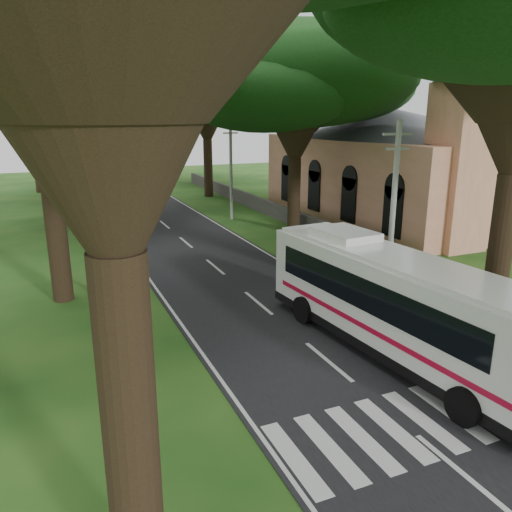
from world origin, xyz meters
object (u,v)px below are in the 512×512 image
at_px(pole_near, 393,210).
at_px(pole_mid, 231,167).
at_px(distant_car_c, 128,171).
at_px(church, 395,157).
at_px(pole_far, 169,151).
at_px(coach_bus, 396,303).
at_px(pedestrian, 105,285).
at_px(distant_car_a, 130,197).
at_px(distant_car_b, 87,177).

height_order(pole_near, pole_mid, same).
bearing_deg(distant_car_c, church, 117.20).
bearing_deg(pole_far, coach_bus, -93.98).
relative_size(pole_far, coach_bus, 0.65).
bearing_deg(pedestrian, pole_mid, -30.86).
bearing_deg(pole_far, pedestrian, -108.50).
distance_m(church, pedestrian, 26.64).
xyz_separation_m(church, pedestrian, (-24.10, -10.60, -4.10)).
height_order(pole_far, pedestrian, pole_far).
relative_size(church, pole_near, 3.00).
distance_m(coach_bus, distant_car_a, 35.12).
bearing_deg(coach_bus, distant_car_c, 84.59).
relative_size(pole_mid, pole_far, 1.00).
distance_m(pole_mid, distant_car_c, 34.61).
bearing_deg(pole_near, coach_bus, -125.38).
height_order(pole_near, distant_car_c, pole_near).
bearing_deg(pedestrian, distant_car_a, -4.89).
bearing_deg(pedestrian, pole_near, -105.78).
xyz_separation_m(coach_bus, distant_car_b, (-5.41, 52.80, -1.31)).
distance_m(pole_mid, pedestrian, 19.38).
height_order(pole_near, distant_car_a, pole_near).
bearing_deg(distant_car_c, pole_far, 106.21).
distance_m(pole_mid, distant_car_a, 12.82).
xyz_separation_m(church, pole_far, (-12.36, 24.45, -0.73)).
distance_m(distant_car_a, pedestrian, 26.24).
xyz_separation_m(pole_mid, distant_car_b, (-8.50, 28.46, -3.56)).
height_order(coach_bus, distant_car_a, coach_bus).
bearing_deg(distant_car_b, church, -64.99).
relative_size(coach_bus, distant_car_a, 3.16).
relative_size(distant_car_a, distant_car_c, 0.95).
bearing_deg(pole_far, distant_car_c, 100.02).
xyz_separation_m(distant_car_a, pedestrian, (-5.43, -25.67, 0.12)).
distance_m(pole_near, coach_bus, 5.79).
bearing_deg(pole_near, pedestrian, 157.16).
height_order(coach_bus, pedestrian, coach_bus).
xyz_separation_m(church, distant_car_b, (-20.86, 32.91, -4.29)).
bearing_deg(pole_near, pole_mid, 90.00).
bearing_deg(pole_near, pole_far, 90.00).
distance_m(distant_car_c, pedestrian, 50.24).
height_order(pole_mid, pole_far, same).
bearing_deg(pole_mid, pedestrian, -127.93).
xyz_separation_m(pole_near, coach_bus, (-3.09, -4.35, -2.25)).
height_order(distant_car_c, pedestrian, pedestrian).
bearing_deg(pole_mid, distant_car_c, 94.22).
distance_m(pole_mid, pole_far, 20.00).
xyz_separation_m(distant_car_b, pedestrian, (-3.23, -43.51, 0.19)).
height_order(pole_mid, pedestrian, pole_mid).
relative_size(church, pedestrian, 14.80).
bearing_deg(church, pedestrian, -156.25).
bearing_deg(pole_far, distant_car_b, 135.15).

